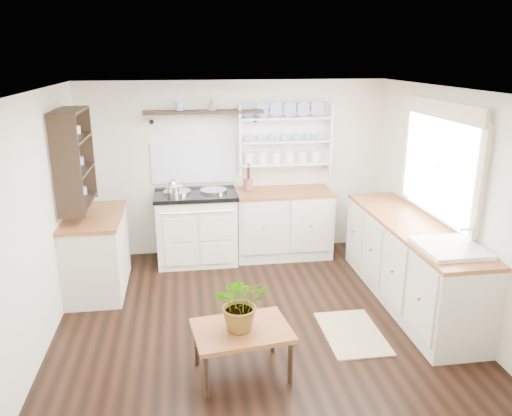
% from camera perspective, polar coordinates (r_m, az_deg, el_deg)
% --- Properties ---
extents(floor, '(4.00, 3.80, 0.01)m').
position_cam_1_polar(floor, '(5.32, -0.01, -12.21)').
color(floor, black).
rests_on(floor, ground).
extents(wall_back, '(4.00, 0.02, 2.30)m').
position_cam_1_polar(wall_back, '(6.69, -2.41, 4.54)').
color(wall_back, beige).
rests_on(wall_back, ground).
extents(wall_right, '(0.02, 3.80, 2.30)m').
position_cam_1_polar(wall_right, '(5.51, 21.03, 0.62)').
color(wall_right, beige).
rests_on(wall_right, ground).
extents(wall_left, '(0.02, 3.80, 2.30)m').
position_cam_1_polar(wall_left, '(4.99, -23.36, -1.31)').
color(wall_left, beige).
rests_on(wall_left, ground).
extents(ceiling, '(4.00, 3.80, 0.01)m').
position_cam_1_polar(ceiling, '(4.65, -0.01, 13.33)').
color(ceiling, white).
rests_on(ceiling, wall_back).
extents(window, '(0.08, 1.55, 1.22)m').
position_cam_1_polar(window, '(5.52, 20.28, 5.17)').
color(window, white).
rests_on(window, wall_right).
extents(aga_cooker, '(1.04, 0.72, 0.96)m').
position_cam_1_polar(aga_cooker, '(6.52, -6.79, -2.09)').
color(aga_cooker, '#EEE6CF').
rests_on(aga_cooker, floor).
extents(back_cabinets, '(1.27, 0.63, 0.90)m').
position_cam_1_polar(back_cabinets, '(6.68, 3.07, -1.65)').
color(back_cabinets, beige).
rests_on(back_cabinets, floor).
extents(right_cabinets, '(0.62, 2.43, 0.90)m').
position_cam_1_polar(right_cabinets, '(5.68, 17.15, -5.89)').
color(right_cabinets, beige).
rests_on(right_cabinets, floor).
extents(belfast_sink, '(0.55, 0.60, 0.45)m').
position_cam_1_polar(belfast_sink, '(4.95, 21.16, -5.54)').
color(belfast_sink, white).
rests_on(belfast_sink, right_cabinets).
extents(left_cabinets, '(0.62, 1.13, 0.90)m').
position_cam_1_polar(left_cabinets, '(5.98, -17.72, -4.76)').
color(left_cabinets, beige).
rests_on(left_cabinets, floor).
extents(plate_rack, '(1.20, 0.22, 0.90)m').
position_cam_1_polar(plate_rack, '(6.67, 3.20, 8.04)').
color(plate_rack, white).
rests_on(plate_rack, wall_back).
extents(high_shelf, '(1.50, 0.29, 0.16)m').
position_cam_1_polar(high_shelf, '(6.41, -5.99, 10.79)').
color(high_shelf, black).
rests_on(high_shelf, wall_back).
extents(left_shelving, '(0.28, 0.80, 1.05)m').
position_cam_1_polar(left_shelving, '(5.71, -20.10, 5.41)').
color(left_shelving, black).
rests_on(left_shelving, wall_left).
extents(kettle, '(0.16, 0.16, 0.20)m').
position_cam_1_polar(kettle, '(6.24, -9.50, 2.26)').
color(kettle, silver).
rests_on(kettle, aga_cooker).
extents(utensil_crock, '(0.12, 0.12, 0.14)m').
position_cam_1_polar(utensil_crock, '(6.53, -0.93, 2.72)').
color(utensil_crock, brown).
rests_on(utensil_crock, back_cabinets).
extents(center_table, '(0.86, 0.67, 0.43)m').
position_cam_1_polar(center_table, '(4.28, -1.64, -14.14)').
color(center_table, brown).
rests_on(center_table, floor).
extents(potted_plant, '(0.45, 0.39, 0.48)m').
position_cam_1_polar(potted_plant, '(4.14, -1.67, -10.74)').
color(potted_plant, '#3F7233').
rests_on(potted_plant, center_table).
extents(floor_rug, '(0.55, 0.85, 0.02)m').
position_cam_1_polar(floor_rug, '(5.10, 10.91, -13.87)').
color(floor_rug, olive).
rests_on(floor_rug, floor).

